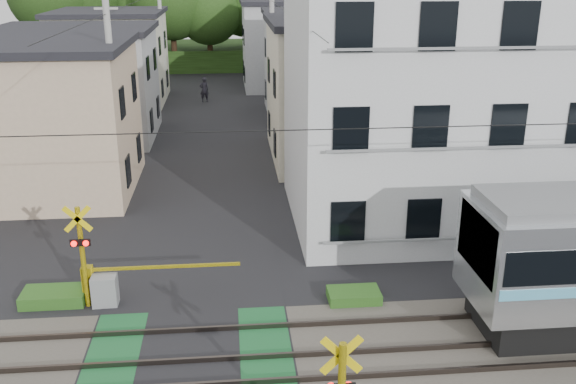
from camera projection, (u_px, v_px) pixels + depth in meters
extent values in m
plane|color=black|center=(188.00, 375.00, 15.17)|extent=(120.00, 120.00, 0.00)
cube|color=#47423A|center=(188.00, 375.00, 15.17)|extent=(120.00, 6.00, 0.00)
cube|color=black|center=(188.00, 375.00, 15.17)|extent=(5.20, 120.00, 0.00)
cube|color=#145126|center=(106.00, 380.00, 15.00)|extent=(1.30, 6.00, 0.00)
cube|color=#145126|center=(268.00, 370.00, 15.34)|extent=(1.30, 6.00, 0.00)
cube|color=#3F3833|center=(189.00, 360.00, 15.62)|extent=(120.00, 0.08, 0.14)
cube|color=#3F3833|center=(192.00, 330.00, 16.93)|extent=(120.00, 0.08, 0.14)
cube|color=black|center=(567.00, 317.00, 17.08)|extent=(2.41, 2.21, 0.60)
cube|color=black|center=(478.00, 242.00, 16.08)|extent=(0.10, 2.42, 1.57)
cube|color=yellow|center=(342.00, 355.00, 11.25)|extent=(0.77, 0.05, 0.77)
cube|color=yellow|center=(342.00, 355.00, 11.25)|extent=(0.77, 0.05, 0.77)
cylinder|color=yellow|center=(83.00, 258.00, 17.78)|extent=(0.14, 0.14, 3.00)
cube|color=yellow|center=(77.00, 219.00, 17.29)|extent=(0.77, 0.05, 0.77)
cube|color=yellow|center=(77.00, 219.00, 17.29)|extent=(0.77, 0.05, 0.77)
cube|color=black|center=(80.00, 243.00, 17.52)|extent=(0.55, 0.05, 0.20)
sphere|color=#FF0C07|center=(74.00, 244.00, 17.45)|extent=(0.16, 0.16, 0.16)
sphere|color=#FF0C07|center=(86.00, 243.00, 17.48)|extent=(0.16, 0.16, 0.16)
cube|color=gray|center=(105.00, 291.00, 18.18)|extent=(0.70, 0.50, 0.90)
cube|color=yellow|center=(88.00, 284.00, 18.34)|extent=(0.30, 0.30, 1.10)
cube|color=yellow|center=(167.00, 267.00, 18.38)|extent=(4.20, 0.08, 0.08)
cube|color=silver|center=(431.00, 101.00, 23.34)|extent=(10.00, 8.00, 9.00)
cube|color=black|center=(348.00, 222.00, 20.23)|extent=(1.10, 0.06, 1.40)
cube|color=black|center=(424.00, 220.00, 20.45)|extent=(1.10, 0.06, 1.40)
cube|color=black|center=(498.00, 217.00, 20.66)|extent=(1.10, 0.06, 1.40)
cube|color=black|center=(570.00, 214.00, 20.88)|extent=(1.10, 0.06, 1.40)
cube|color=gray|center=(462.00, 238.00, 20.55)|extent=(9.00, 0.06, 0.08)
cube|color=black|center=(351.00, 130.00, 19.23)|extent=(1.10, 0.06, 1.40)
cube|color=black|center=(431.00, 128.00, 19.44)|extent=(1.10, 0.06, 1.40)
cube|color=black|center=(508.00, 126.00, 19.66)|extent=(1.10, 0.06, 1.40)
cube|color=gray|center=(471.00, 148.00, 19.55)|extent=(9.00, 0.06, 0.08)
cube|color=black|center=(354.00, 27.00, 18.23)|extent=(1.10, 0.06, 1.40)
cube|color=black|center=(438.00, 26.00, 18.44)|extent=(1.10, 0.06, 1.40)
cube|color=black|center=(520.00, 26.00, 18.66)|extent=(1.10, 0.06, 1.40)
cube|color=gray|center=(481.00, 48.00, 18.55)|extent=(9.00, 0.06, 0.08)
cube|color=#C6AA8C|center=(45.00, 122.00, 26.73)|extent=(7.00, 7.00, 6.00)
cube|color=black|center=(35.00, 45.00, 25.68)|extent=(7.35, 7.35, 0.30)
cube|color=black|center=(128.00, 171.00, 25.97)|extent=(0.06, 1.00, 1.20)
cube|color=black|center=(139.00, 148.00, 29.26)|extent=(0.06, 1.00, 1.20)
cube|color=black|center=(122.00, 103.00, 25.04)|extent=(0.06, 1.00, 1.20)
cube|color=black|center=(134.00, 87.00, 28.32)|extent=(0.06, 1.00, 1.20)
cube|color=beige|center=(343.00, 92.00, 31.58)|extent=(7.00, 8.00, 6.50)
cube|color=black|center=(345.00, 21.00, 30.44)|extent=(7.35, 8.40, 0.30)
cube|color=black|center=(275.00, 143.00, 30.04)|extent=(0.06, 1.00, 1.20)
cube|color=black|center=(269.00, 123.00, 33.80)|extent=(0.06, 1.00, 1.20)
cube|color=black|center=(274.00, 83.00, 29.11)|extent=(0.06, 1.00, 1.20)
cube|color=black|center=(269.00, 70.00, 32.86)|extent=(0.06, 1.00, 1.20)
cube|color=#ABADB0|center=(79.00, 86.00, 35.17)|extent=(8.00, 7.00, 5.80)
cube|color=black|center=(72.00, 29.00, 34.15)|extent=(8.40, 7.35, 0.30)
cube|color=black|center=(152.00, 120.00, 34.42)|extent=(0.06, 1.00, 1.20)
cube|color=black|center=(158.00, 107.00, 37.70)|extent=(0.06, 1.00, 1.20)
cube|color=black|center=(148.00, 68.00, 33.48)|extent=(0.06, 1.00, 1.20)
cube|color=black|center=(155.00, 59.00, 36.77)|extent=(0.06, 1.00, 1.20)
cube|color=#ABADB0|center=(322.00, 66.00, 41.05)|extent=(7.00, 7.00, 6.20)
cube|color=black|center=(323.00, 13.00, 39.96)|extent=(7.35, 7.35, 0.30)
cube|color=black|center=(269.00, 100.00, 39.70)|extent=(0.06, 1.00, 1.20)
cube|color=black|center=(266.00, 89.00, 42.98)|extent=(0.06, 1.00, 1.20)
cube|color=black|center=(268.00, 54.00, 38.76)|extent=(0.06, 1.00, 1.20)
cube|color=black|center=(265.00, 47.00, 42.05)|extent=(0.06, 1.00, 1.20)
cube|color=silver|center=(112.00, 59.00, 44.54)|extent=(7.00, 8.00, 6.00)
cube|color=black|center=(108.00, 12.00, 43.49)|extent=(7.35, 8.40, 0.30)
cube|color=black|center=(163.00, 88.00, 43.54)|extent=(0.06, 1.00, 1.20)
cube|color=black|center=(167.00, 78.00, 47.29)|extent=(0.06, 1.00, 1.20)
cube|color=black|center=(160.00, 46.00, 42.61)|extent=(0.06, 1.00, 1.20)
cube|color=black|center=(165.00, 39.00, 46.36)|extent=(0.06, 1.00, 1.20)
cube|color=#ABADB0|center=(295.00, 46.00, 50.34)|extent=(8.00, 7.00, 6.40)
cube|color=black|center=(295.00, 1.00, 49.22)|extent=(8.40, 7.35, 0.30)
cube|color=black|center=(245.00, 74.00, 48.97)|extent=(0.06, 1.00, 1.20)
cube|color=black|center=(243.00, 67.00, 52.26)|extent=(0.06, 1.00, 1.20)
cube|color=black|center=(244.00, 37.00, 48.04)|extent=(0.06, 1.00, 1.20)
cube|color=black|center=(243.00, 32.00, 51.32)|extent=(0.06, 1.00, 1.20)
cube|color=#244216|center=(215.00, 55.00, 61.76)|extent=(40.00, 10.00, 2.00)
cylinder|color=#332114|center=(57.00, 43.00, 56.61)|extent=(0.50, 0.50, 5.34)
cylinder|color=#332114|center=(89.00, 42.00, 58.28)|extent=(0.50, 0.50, 5.24)
cylinder|color=#332114|center=(145.00, 46.00, 59.42)|extent=(0.50, 0.50, 4.22)
sphere|color=#244216|center=(142.00, 8.00, 58.29)|extent=(5.91, 5.91, 5.91)
cylinder|color=#332114|center=(174.00, 46.00, 56.65)|extent=(0.50, 0.50, 4.87)
sphere|color=#244216|center=(171.00, 0.00, 55.35)|extent=(6.82, 6.82, 6.82)
cylinder|color=#332114|center=(210.00, 50.00, 57.13)|extent=(0.50, 0.50, 4.12)
sphere|color=#244216|center=(209.00, 11.00, 56.03)|extent=(5.76, 5.76, 5.76)
cylinder|color=#332114|center=(246.00, 42.00, 59.24)|extent=(0.50, 0.50, 4.86)
cylinder|color=#332114|center=(287.00, 47.00, 58.74)|extent=(0.50, 0.50, 4.14)
sphere|color=#244216|center=(287.00, 10.00, 57.64)|extent=(5.80, 5.80, 5.80)
cylinder|color=#332114|center=(329.00, 43.00, 59.14)|extent=(0.50, 0.50, 4.82)
cylinder|color=#332114|center=(361.00, 33.00, 63.01)|extent=(0.50, 0.50, 5.68)
cube|color=black|center=(437.00, 127.00, 14.96)|extent=(60.00, 0.02, 0.02)
cylinder|color=#A5A5A0|center=(114.00, 101.00, 25.74)|extent=(0.26, 0.26, 8.00)
cube|color=#A5A5A0|center=(106.00, 8.00, 24.53)|extent=(0.90, 0.08, 0.08)
cylinder|color=#A5A5A0|center=(272.00, 66.00, 34.80)|extent=(0.26, 0.26, 8.00)
cylinder|color=#A5A5A0|center=(162.00, 42.00, 45.44)|extent=(0.26, 0.26, 8.00)
cube|color=black|center=(140.00, 0.00, 34.45)|extent=(0.02, 42.00, 0.02)
imported|color=#27252F|center=(204.00, 90.00, 45.22)|extent=(0.73, 0.58, 1.76)
cube|color=#2D5E1E|center=(54.00, 296.00, 18.42)|extent=(1.80, 1.00, 0.36)
cube|color=#2D5E1E|center=(354.00, 295.00, 18.53)|extent=(1.50, 0.90, 0.30)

